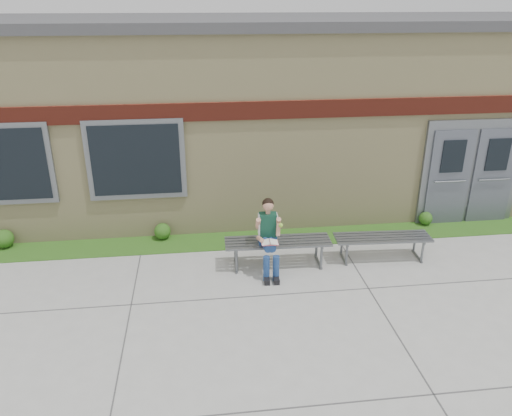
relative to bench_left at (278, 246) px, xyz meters
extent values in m
plane|color=#9E9E99|center=(0.42, -1.51, -0.39)|extent=(80.00, 80.00, 0.00)
cube|color=#305416|center=(0.42, 1.09, -0.38)|extent=(16.00, 0.80, 0.02)
cube|color=beige|center=(0.42, 4.49, 1.61)|extent=(16.00, 6.00, 4.00)
cube|color=#3F3F42|center=(0.42, 4.49, 3.71)|extent=(16.20, 6.20, 0.20)
cube|color=maroon|center=(0.42, 1.46, 2.21)|extent=(16.00, 0.06, 0.35)
cube|color=slate|center=(-5.08, 1.45, 1.31)|extent=(1.90, 0.08, 1.60)
cube|color=black|center=(-5.08, 1.41, 1.31)|extent=(1.70, 0.04, 1.40)
cube|color=slate|center=(-2.58, 1.45, 1.31)|extent=(1.90, 0.08, 1.60)
cube|color=black|center=(-2.58, 1.41, 1.31)|extent=(1.70, 0.04, 1.40)
cube|color=slate|center=(4.42, 1.45, 0.76)|extent=(2.20, 0.08, 2.30)
cube|color=#505460|center=(3.92, 1.40, 0.66)|extent=(0.92, 0.06, 2.10)
cube|color=#505460|center=(4.92, 1.40, 0.66)|extent=(0.92, 0.06, 2.10)
cube|color=slate|center=(0.00, 0.00, 0.10)|extent=(1.96, 0.60, 0.04)
cube|color=slate|center=(-0.78, 0.00, -0.17)|extent=(0.06, 0.54, 0.44)
cube|color=slate|center=(0.78, 0.00, -0.17)|extent=(0.06, 0.54, 0.44)
cube|color=slate|center=(2.00, 0.00, 0.06)|extent=(1.82, 0.59, 0.04)
cube|color=slate|center=(1.28, 0.00, -0.18)|extent=(0.07, 0.50, 0.41)
cube|color=slate|center=(2.72, 0.00, -0.18)|extent=(0.07, 0.50, 0.41)
cube|color=navy|center=(-0.20, -0.05, 0.19)|extent=(0.33, 0.24, 0.15)
cube|color=#0F382C|center=(-0.20, -0.07, 0.48)|extent=(0.31, 0.20, 0.43)
sphere|color=tan|center=(-0.20, -0.08, 0.86)|extent=(0.21, 0.21, 0.20)
sphere|color=black|center=(-0.20, -0.06, 0.88)|extent=(0.22, 0.22, 0.21)
cylinder|color=navy|center=(-0.30, -0.30, 0.21)|extent=(0.16, 0.40, 0.14)
cylinder|color=navy|center=(-0.13, -0.30, 0.21)|extent=(0.16, 0.40, 0.14)
cylinder|color=navy|center=(-0.29, -0.52, -0.15)|extent=(0.11, 0.11, 0.47)
cylinder|color=navy|center=(-0.12, -0.53, -0.15)|extent=(0.11, 0.11, 0.47)
cube|color=black|center=(-0.29, -0.59, -0.34)|extent=(0.10, 0.25, 0.09)
cube|color=black|center=(-0.12, -0.60, -0.34)|extent=(0.10, 0.25, 0.09)
cylinder|color=tan|center=(-0.38, -0.12, 0.54)|extent=(0.09, 0.21, 0.25)
cylinder|color=tan|center=(-0.02, -0.14, 0.54)|extent=(0.09, 0.21, 0.25)
cube|color=white|center=(-0.22, -0.41, 0.30)|extent=(0.30, 0.22, 0.01)
cube|color=#CD4D59|center=(-0.22, -0.41, 0.29)|extent=(0.30, 0.23, 0.01)
sphere|color=#91CE36|center=(0.00, -0.27, 0.55)|extent=(0.08, 0.08, 0.08)
sphere|color=#305416|center=(-5.27, 1.34, -0.18)|extent=(0.37, 0.37, 0.37)
sphere|color=#305416|center=(-2.18, 1.34, -0.20)|extent=(0.33, 0.33, 0.33)
sphere|color=#305416|center=(3.50, 1.34, -0.22)|extent=(0.29, 0.29, 0.29)
camera|label=1|loc=(-1.40, -8.06, 4.23)|focal=35.00mm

